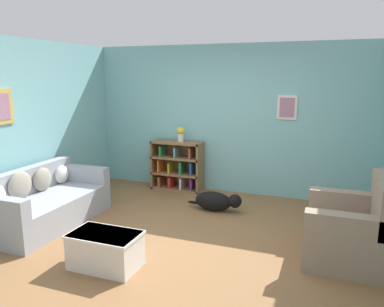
% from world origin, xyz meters
% --- Properties ---
extents(ground_plane, '(14.00, 14.00, 0.00)m').
position_xyz_m(ground_plane, '(0.00, 0.00, 0.00)').
color(ground_plane, brown).
extents(wall_back, '(5.60, 0.13, 2.60)m').
position_xyz_m(wall_back, '(0.00, 2.25, 1.30)').
color(wall_back, '#7AB7BC').
rests_on(wall_back, ground_plane).
extents(wall_left, '(0.13, 5.00, 2.60)m').
position_xyz_m(wall_left, '(-2.55, -0.00, 1.30)').
color(wall_left, '#7AB7BC').
rests_on(wall_left, ground_plane).
extents(couch, '(0.90, 1.81, 0.79)m').
position_xyz_m(couch, '(-2.02, -0.19, 0.30)').
color(couch, '#9399A3').
rests_on(couch, ground_plane).
extents(bookshelf, '(0.93, 0.36, 0.90)m').
position_xyz_m(bookshelf, '(-0.89, 2.02, 0.43)').
color(bookshelf, olive).
rests_on(bookshelf, ground_plane).
extents(recliner_chair, '(0.88, 1.03, 0.98)m').
position_xyz_m(recliner_chair, '(2.01, 0.19, 0.35)').
color(recliner_chair, gray).
rests_on(recliner_chair, ground_plane).
extents(coffee_table, '(0.76, 0.47, 0.39)m').
position_xyz_m(coffee_table, '(-0.50, -0.94, 0.21)').
color(coffee_table, silver).
rests_on(coffee_table, ground_plane).
extents(dog, '(0.89, 0.27, 0.30)m').
position_xyz_m(dog, '(0.12, 1.15, 0.16)').
color(dog, black).
rests_on(dog, ground_plane).
extents(vase, '(0.14, 0.14, 0.27)m').
position_xyz_m(vase, '(-0.82, 2.00, 1.05)').
color(vase, silver).
rests_on(vase, bookshelf).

